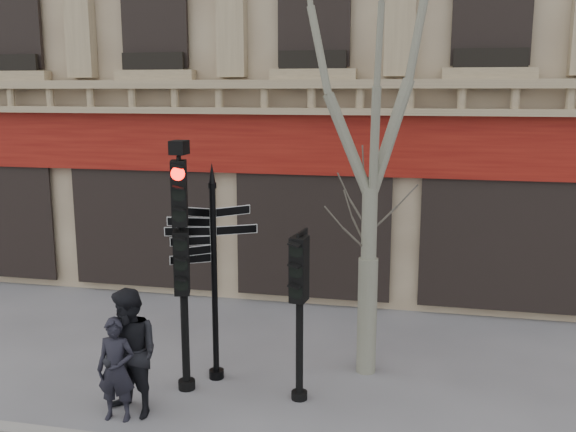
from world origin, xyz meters
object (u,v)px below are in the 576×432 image
(fingerpost, at_px, (213,236))
(plane_tree, at_px, (374,45))
(traffic_signal_secondary, at_px, (300,287))
(pedestrian_b, at_px, (130,354))
(traffic_signal_main, at_px, (182,236))
(pedestrian_a, at_px, (116,369))

(fingerpost, xyz_separation_m, plane_tree, (2.42, 0.78, 2.99))
(traffic_signal_secondary, xyz_separation_m, pedestrian_b, (-2.32, -1.00, -0.86))
(traffic_signal_main, distance_m, pedestrian_a, 2.17)
(pedestrian_a, distance_m, pedestrian_b, 0.29)
(traffic_signal_main, relative_size, pedestrian_a, 2.59)
(traffic_signal_secondary, relative_size, plane_tree, 0.34)
(traffic_signal_main, distance_m, traffic_signal_secondary, 1.97)
(fingerpost, height_order, traffic_signal_secondary, fingerpost)
(traffic_signal_main, xyz_separation_m, plane_tree, (2.76, 1.26, 2.90))
(traffic_signal_secondary, distance_m, pedestrian_a, 2.92)
(traffic_signal_main, xyz_separation_m, pedestrian_a, (-0.63, -1.12, -1.75))
(plane_tree, xyz_separation_m, pedestrian_a, (-3.38, -2.38, -4.64))
(pedestrian_b, bearing_deg, traffic_signal_secondary, 46.59)
(pedestrian_a, height_order, pedestrian_b, pedestrian_b)
(fingerpost, bearing_deg, traffic_signal_secondary, -35.89)
(traffic_signal_main, bearing_deg, plane_tree, 6.77)
(fingerpost, relative_size, pedestrian_a, 2.35)
(plane_tree, bearing_deg, traffic_signal_main, -155.35)
(traffic_signal_secondary, height_order, pedestrian_a, traffic_signal_secondary)
(fingerpost, height_order, plane_tree, plane_tree)
(fingerpost, bearing_deg, pedestrian_b, -139.07)
(fingerpost, distance_m, pedestrian_b, 2.21)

